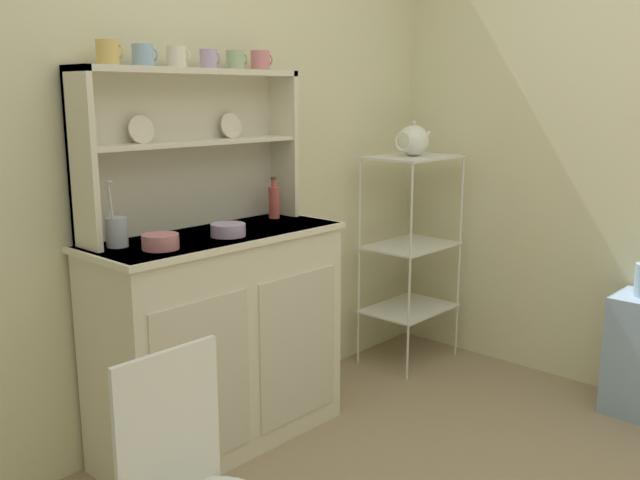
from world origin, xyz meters
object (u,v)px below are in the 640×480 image
at_px(jam_bottle, 274,201).
at_px(porcelain_teapot, 413,140).
at_px(utensil_jar, 116,231).
at_px(bakers_rack, 411,236).
at_px(cup_gold_0, 108,52).
at_px(hutch_cabinet, 220,338).
at_px(hutch_shelf_unit, 188,136).
at_px(bowl_mixing_large, 160,242).

xyz_separation_m(jam_bottle, porcelain_teapot, (0.91, -0.12, 0.24)).
bearing_deg(utensil_jar, bakers_rack, -3.68).
distance_m(cup_gold_0, utensil_jar, 0.64).
bearing_deg(porcelain_teapot, cup_gold_0, 174.73).
relative_size(hutch_cabinet, bakers_rack, 0.95).
distance_m(utensil_jar, porcelain_teapot, 1.74).
relative_size(utensil_jar, porcelain_teapot, 0.98).
xyz_separation_m(hutch_shelf_unit, cup_gold_0, (-0.37, -0.04, 0.31)).
bearing_deg(bowl_mixing_large, porcelain_teapot, 1.42).
distance_m(hutch_cabinet, bakers_rack, 1.34).
height_order(bakers_rack, utensil_jar, utensil_jar).
xyz_separation_m(bakers_rack, bowl_mixing_large, (-1.63, -0.04, 0.23)).
distance_m(cup_gold_0, bowl_mixing_large, 0.70).
relative_size(hutch_shelf_unit, bakers_rack, 0.89).
distance_m(bowl_mixing_large, jam_bottle, 0.74).
height_order(bakers_rack, jam_bottle, bakers_rack).
relative_size(cup_gold_0, bowl_mixing_large, 0.71).
xyz_separation_m(hutch_cabinet, hutch_shelf_unit, (0.00, 0.16, 0.83)).
bearing_deg(hutch_cabinet, utensil_jar, 169.11).
relative_size(cup_gold_0, utensil_jar, 0.38).
bearing_deg(cup_gold_0, porcelain_teapot, -5.27).
relative_size(bakers_rack, cup_gold_0, 12.05).
height_order(hutch_cabinet, porcelain_teapot, porcelain_teapot).
bearing_deg(hutch_cabinet, porcelain_teapot, -1.43).
bearing_deg(porcelain_teapot, bowl_mixing_large, -178.58).
bearing_deg(utensil_jar, cup_gold_0, 50.62).
xyz_separation_m(hutch_shelf_unit, jam_bottle, (0.40, -0.08, -0.31)).
height_order(cup_gold_0, jam_bottle, cup_gold_0).
bearing_deg(bakers_rack, jam_bottle, 172.56).
height_order(hutch_shelf_unit, bowl_mixing_large, hutch_shelf_unit).
height_order(hutch_cabinet, jam_bottle, jam_bottle).
relative_size(hutch_shelf_unit, porcelain_teapot, 4.02).
bearing_deg(hutch_shelf_unit, bakers_rack, -8.49).
bearing_deg(bowl_mixing_large, hutch_shelf_unit, 36.59).
xyz_separation_m(cup_gold_0, bowl_mixing_large, (0.05, -0.20, -0.67)).
bearing_deg(porcelain_teapot, utensil_jar, 176.32).
relative_size(hutch_cabinet, utensil_jar, 4.39).
distance_m(hutch_cabinet, hutch_shelf_unit, 0.85).
distance_m(hutch_cabinet, utensil_jar, 0.65).
relative_size(bowl_mixing_large, jam_bottle, 0.72).
xyz_separation_m(hutch_shelf_unit, bakers_rack, (1.32, -0.20, -0.59)).
bearing_deg(hutch_shelf_unit, porcelain_teapot, -8.50).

